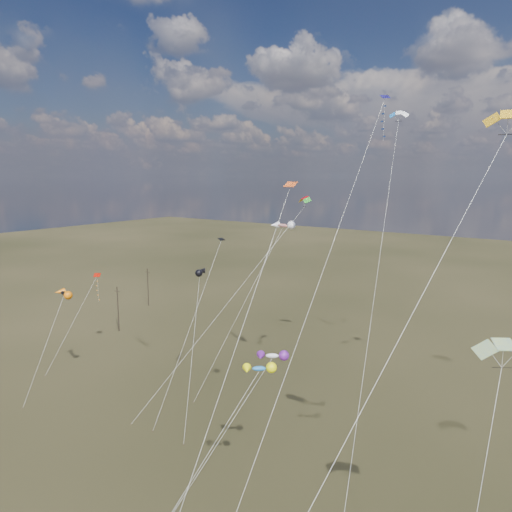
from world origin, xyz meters
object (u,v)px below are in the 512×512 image
Objects in this scene: novelty_black_orange at (64,294)px; parafoil_yellow at (507,117)px; utility_pole_near at (118,309)px; utility_pole_far at (148,287)px.

parafoil_yellow is at bearing -2.13° from novelty_black_orange.
utility_pole_near is 22.56m from novelty_black_orange.
utility_pole_near is at bearing 162.43° from parafoil_yellow.
parafoil_yellow is 2.42× the size of novelty_black_orange.
utility_pole_far is at bearing 122.46° from novelty_black_orange.
novelty_black_orange is (19.92, -31.31, 8.22)m from utility_pole_far.
parafoil_yellow is (60.37, -19.11, 26.17)m from utility_pole_near.
utility_pole_far is (-8.00, 14.00, 0.00)m from utility_pole_near.
parafoil_yellow is (68.37, -33.11, 26.17)m from utility_pole_far.
utility_pole_far is 0.62× the size of novelty_black_orange.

